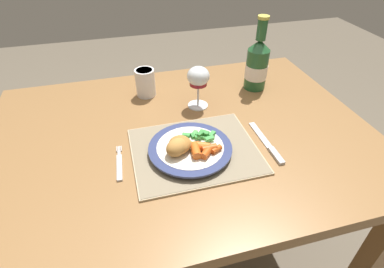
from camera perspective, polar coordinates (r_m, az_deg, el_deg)
The scene contains 12 objects.
ground_plane at distance 1.49m, azimuth -1.34°, elevation -22.80°, with size 6.00×6.00×0.00m, color brown.
dining_table at distance 0.99m, azimuth -1.88°, elevation -4.18°, with size 1.18×0.85×0.74m.
placemat at distance 0.85m, azimuth 0.53°, elevation -3.15°, with size 0.35×0.29×0.01m.
dinner_plate at distance 0.83m, azimuth -0.23°, elevation -2.84°, with size 0.23×0.23×0.02m.
breaded_croquettes at distance 0.80m, azimuth -2.47°, elevation -2.13°, with size 0.10×0.10×0.04m.
green_beans_pile at distance 0.85m, azimuth 1.65°, elevation -0.39°, with size 0.10×0.07×0.02m.
glazed_carrots at distance 0.80m, azimuth 2.26°, elevation -2.93°, with size 0.09×0.07×0.02m.
fork at distance 0.83m, azimuth -13.66°, elevation -5.75°, with size 0.02×0.14×0.01m.
table_knife at distance 0.89m, azimuth 14.37°, elevation -2.14°, with size 0.02×0.20×0.01m.
wine_glass at distance 0.99m, azimuth 1.21°, elevation 10.53°, with size 0.07×0.07×0.15m.
bottle at distance 1.14m, azimuth 12.29°, elevation 12.89°, with size 0.08×0.08×0.27m.
drinking_cup at distance 1.10m, azimuth -8.88°, elevation 9.75°, with size 0.07×0.07×0.10m.
Camera 1 is at (-0.16, -0.72, 1.30)m, focal length 28.00 mm.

